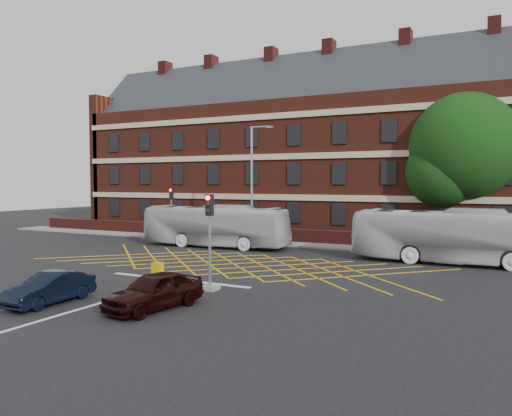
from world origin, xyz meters
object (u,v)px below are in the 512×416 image
at_px(utility_cabinet, 158,272).
at_px(car_maroon, 154,291).
at_px(deciduous_tree, 464,155).
at_px(traffic_light_near, 210,251).
at_px(car_navy, 50,288).
at_px(direction_signs, 162,222).
at_px(bus_right, 454,236).
at_px(bus_left, 215,226).
at_px(traffic_light_far, 172,217).
at_px(street_lamp, 253,205).

bearing_deg(utility_cabinet, car_maroon, -53.20).
distance_m(deciduous_tree, traffic_light_near, 24.06).
height_order(car_navy, direction_signs, direction_signs).
bearing_deg(car_maroon, bus_right, 70.68).
relative_size(bus_right, car_navy, 3.13).
height_order(bus_left, traffic_light_far, traffic_light_far).
bearing_deg(deciduous_tree, car_navy, -115.93).
height_order(deciduous_tree, direction_signs, deciduous_tree).
bearing_deg(street_lamp, utility_cabinet, -81.23).
xyz_separation_m(car_navy, utility_cabinet, (1.13, 5.33, -0.14)).
xyz_separation_m(traffic_light_near, traffic_light_far, (-14.03, 16.09, 0.00)).
xyz_separation_m(car_navy, deciduous_tree, (13.04, 26.82, 6.22)).
relative_size(car_navy, direction_signs, 1.70).
xyz_separation_m(bus_right, deciduous_tree, (-0.23, 9.26, 5.20)).
bearing_deg(street_lamp, traffic_light_far, 169.60).
xyz_separation_m(bus_left, car_maroon, (7.51, -16.56, -0.86)).
distance_m(car_maroon, utility_cabinet, 5.17).
relative_size(bus_right, street_lamp, 1.31).
distance_m(bus_left, bus_right, 16.55).
bearing_deg(bus_right, utility_cabinet, 135.40).
bearing_deg(street_lamp, bus_left, -142.17).
bearing_deg(bus_left, street_lamp, -54.48).
distance_m(traffic_light_near, direction_signs, 21.41).
distance_m(traffic_light_near, traffic_light_far, 21.35).
bearing_deg(traffic_light_far, bus_right, -8.67).
height_order(traffic_light_far, direction_signs, traffic_light_far).
relative_size(bus_right, direction_signs, 5.33).
xyz_separation_m(car_navy, traffic_light_near, (4.32, 4.98, 1.15)).
xyz_separation_m(deciduous_tree, traffic_light_near, (-8.72, -21.84, -5.07)).
bearing_deg(direction_signs, bus_left, -21.53).
distance_m(bus_left, car_maroon, 18.21).
bearing_deg(street_lamp, direction_signs, 173.46).
height_order(car_maroon, deciduous_tree, deciduous_tree).
bearing_deg(direction_signs, car_maroon, -52.98).
distance_m(deciduous_tree, direction_signs, 24.85).
relative_size(bus_left, direction_signs, 5.11).
xyz_separation_m(bus_right, traffic_light_near, (-8.96, -12.58, 0.13)).
bearing_deg(car_navy, utility_cabinet, 77.16).
relative_size(deciduous_tree, traffic_light_far, 2.70).
bearing_deg(traffic_light_near, car_maroon, -91.35).
xyz_separation_m(traffic_light_far, utility_cabinet, (10.85, -15.75, -1.29)).
bearing_deg(traffic_light_near, traffic_light_far, 131.09).
xyz_separation_m(car_maroon, traffic_light_near, (0.09, 3.79, 1.06)).
bearing_deg(car_maroon, bus_left, 123.98).
xyz_separation_m(bus_left, traffic_light_far, (-6.44, 3.32, 0.20)).
distance_m(bus_left, utility_cabinet, 13.23).
height_order(bus_left, utility_cabinet, bus_left).
relative_size(direction_signs, utility_cabinet, 2.31).
distance_m(traffic_light_far, street_lamp, 8.91).
relative_size(bus_left, street_lamp, 1.26).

